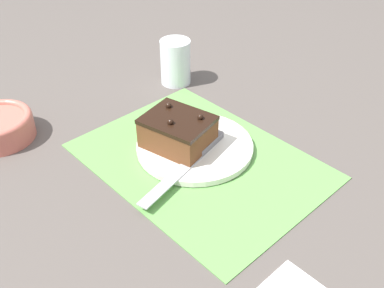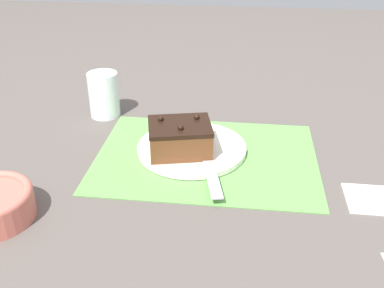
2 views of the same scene
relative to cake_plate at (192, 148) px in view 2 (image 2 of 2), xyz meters
The scene contains 7 objects.
ground_plane 0.04m from the cake_plate, 28.48° to the right, with size 3.00×3.00×0.00m, color #544C47.
placemat_woven 0.04m from the cake_plate, 28.48° to the right, with size 0.46×0.34×0.00m, color #609E4C.
cake_plate is the anchor object (origin of this frame).
chocolate_cake 0.05m from the cake_plate, 130.13° to the right, with size 0.15×0.13×0.07m.
serving_knife 0.04m from the cake_plate, 37.06° to the right, with size 0.07×0.25×0.01m.
drinking_glass 0.29m from the cake_plate, 145.96° to the left, with size 0.07×0.07×0.11m.
folded_napkin 0.38m from the cake_plate, 20.86° to the right, with size 0.11×0.09×0.01m, color white.
Camera 2 is at (0.07, -0.81, 0.48)m, focal length 42.00 mm.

